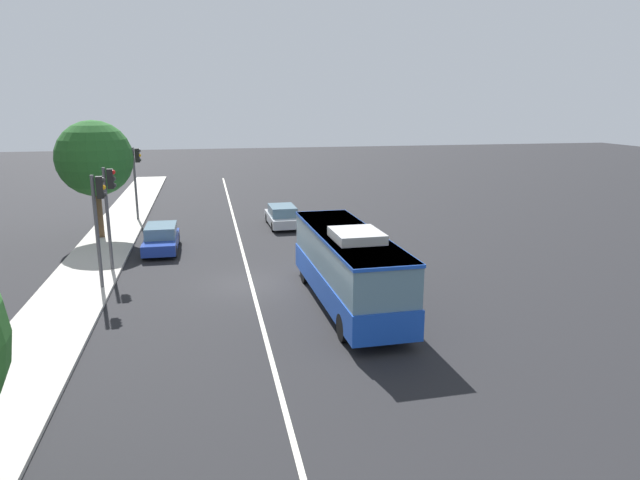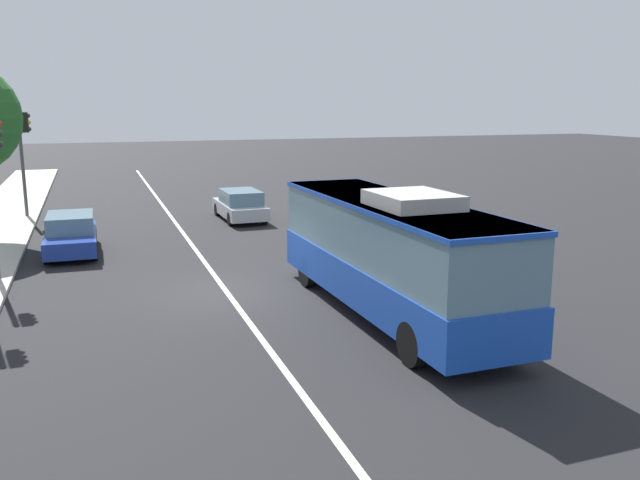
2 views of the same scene
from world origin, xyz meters
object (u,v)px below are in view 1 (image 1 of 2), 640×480
at_px(sedan_silver, 282,216).
at_px(street_tree_kerbside_centre, 94,159).
at_px(transit_bus, 348,264).
at_px(sedan_blue, 161,238).
at_px(traffic_light_far_corner, 110,201).
at_px(traffic_light_mid_block, 137,171).
at_px(traffic_light_near_corner, 99,212).

xyz_separation_m(sedan_silver, street_tree_kerbside_centre, (-1.37, 11.43, 4.24)).
bearing_deg(transit_bus, sedan_blue, 35.83).
xyz_separation_m(sedan_blue, street_tree_kerbside_centre, (3.62, 3.84, 4.24)).
xyz_separation_m(transit_bus, traffic_light_far_corner, (7.03, 10.19, 1.75)).
relative_size(transit_bus, sedan_blue, 2.23).
xyz_separation_m(traffic_light_mid_block, traffic_light_far_corner, (-12.56, -0.10, 0.00)).
bearing_deg(sedan_blue, street_tree_kerbside_centre, -132.87).
distance_m(transit_bus, sedan_blue, 13.56).
bearing_deg(traffic_light_mid_block, traffic_light_near_corner, -87.04).
bearing_deg(street_tree_kerbside_centre, traffic_light_far_corner, -165.89).
distance_m(sedan_blue, sedan_silver, 9.08).
xyz_separation_m(sedan_silver, traffic_light_mid_block, (3.84, 9.68, 2.84)).
relative_size(traffic_light_far_corner, street_tree_kerbside_centre, 0.72).
height_order(traffic_light_near_corner, street_tree_kerbside_centre, street_tree_kerbside_centre).
bearing_deg(traffic_light_far_corner, street_tree_kerbside_centre, 102.89).
bearing_deg(traffic_light_near_corner, sedan_blue, 69.19).
bearing_deg(transit_bus, traffic_light_near_corner, 66.24).
xyz_separation_m(traffic_light_far_corner, street_tree_kerbside_centre, (7.35, 1.85, 1.40)).
relative_size(transit_bus, street_tree_kerbside_centre, 1.39).
xyz_separation_m(sedan_blue, traffic_light_near_corner, (-6.57, 2.01, 2.84)).
bearing_deg(traffic_light_far_corner, traffic_light_mid_block, 89.23).
bearing_deg(traffic_light_mid_block, sedan_blue, -74.04).
bearing_deg(sedan_silver, traffic_light_mid_block, 67.14).
relative_size(sedan_blue, traffic_light_mid_block, 0.87).
distance_m(sedan_blue, traffic_light_near_corner, 7.44).
distance_m(sedan_silver, traffic_light_far_corner, 13.26).
height_order(traffic_light_near_corner, traffic_light_far_corner, same).
height_order(transit_bus, traffic_light_near_corner, traffic_light_near_corner).
xyz_separation_m(transit_bus, traffic_light_near_corner, (4.18, 10.21, 1.75)).
bearing_deg(sedan_silver, street_tree_kerbside_centre, 95.63).
distance_m(traffic_light_mid_block, street_tree_kerbside_centre, 5.67).
distance_m(transit_bus, street_tree_kerbside_centre, 19.01).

